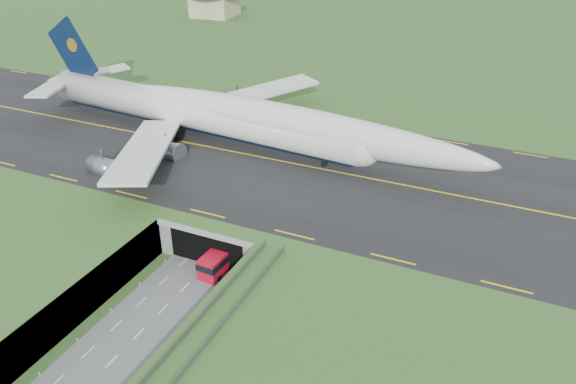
% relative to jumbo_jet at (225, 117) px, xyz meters
% --- Properties ---
extents(ground, '(900.00, 900.00, 0.00)m').
position_rel_jumbo_jet_xyz_m(ground, '(12.61, -35.76, -11.52)').
color(ground, '#3C6026').
rests_on(ground, ground).
extents(airfield_deck, '(800.00, 800.00, 6.00)m').
position_rel_jumbo_jet_xyz_m(airfield_deck, '(12.61, -35.76, -8.52)').
color(airfield_deck, gray).
rests_on(airfield_deck, ground).
extents(trench_road, '(12.00, 75.00, 0.20)m').
position_rel_jumbo_jet_xyz_m(trench_road, '(12.61, -43.26, -11.42)').
color(trench_road, slate).
rests_on(trench_road, ground).
extents(taxiway, '(800.00, 44.00, 0.18)m').
position_rel_jumbo_jet_xyz_m(taxiway, '(12.61, -2.76, -5.43)').
color(taxiway, black).
rests_on(taxiway, airfield_deck).
extents(tunnel_portal, '(17.00, 22.30, 6.00)m').
position_rel_jumbo_jet_xyz_m(tunnel_portal, '(12.61, -19.05, -8.19)').
color(tunnel_portal, gray).
rests_on(tunnel_portal, ground).
extents(jumbo_jet, '(97.03, 61.80, 20.51)m').
position_rel_jumbo_jet_xyz_m(jumbo_jet, '(0.00, 0.00, 0.00)').
color(jumbo_jet, white).
rests_on(jumbo_jet, ground).
extents(shuttle_tram, '(3.34, 7.94, 3.17)m').
position_rel_jumbo_jet_xyz_m(shuttle_tram, '(14.83, -27.77, -9.78)').
color(shuttle_tram, red).
rests_on(shuttle_tram, ground).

